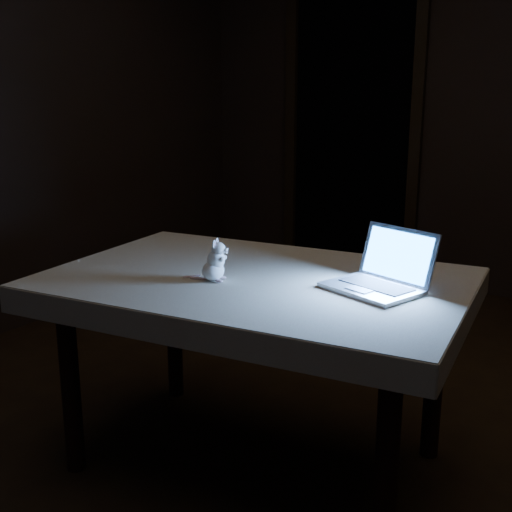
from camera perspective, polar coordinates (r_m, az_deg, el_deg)
The scene contains 6 objects.
floor at distance 2.47m, azimuth 7.56°, elevation -18.79°, with size 5.00×5.00×0.00m, color black.
doorway at distance 4.81m, azimuth 8.50°, elevation 10.86°, with size 1.06×0.36×2.13m, color black, non-canonical shape.
table at distance 2.36m, azimuth -0.01°, elevation -10.35°, with size 1.34×0.86×0.72m, color black, non-canonical shape.
tablecloth at distance 2.17m, azimuth 0.76°, elevation -3.54°, with size 1.43×0.95×0.09m, color beige, non-canonical shape.
laptop at distance 2.07m, azimuth 10.31°, elevation -0.49°, with size 0.29×0.25×0.20m, color #A6A7AB, non-canonical shape.
plush_mouse at distance 2.16m, azimuth -3.84°, elevation -0.37°, with size 0.10×0.10×0.14m, color white, non-canonical shape.
Camera 1 is at (0.82, -1.90, 1.34)m, focal length 45.00 mm.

